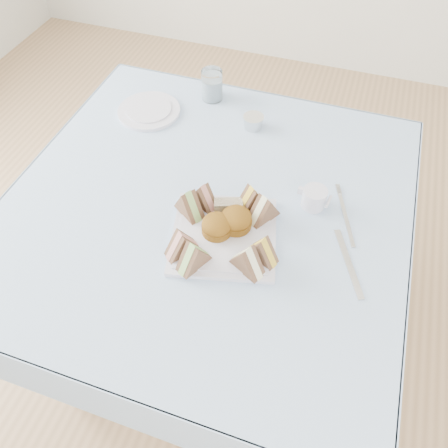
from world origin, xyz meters
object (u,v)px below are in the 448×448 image
(serving_plate, at_px, (224,236))
(water_glass, at_px, (212,85))
(creamer_jug, at_px, (314,198))
(table, at_px, (210,279))

(serving_plate, xyz_separation_m, water_glass, (-0.21, 0.52, 0.04))
(serving_plate, height_order, creamer_jug, creamer_jug)
(table, bearing_deg, creamer_jug, 16.06)
(serving_plate, relative_size, water_glass, 2.56)
(table, bearing_deg, water_glass, 107.60)
(creamer_jug, bearing_deg, table, -156.45)
(table, distance_m, creamer_jug, 0.49)
(table, relative_size, creamer_jug, 14.79)
(table, xyz_separation_m, water_glass, (-0.13, 0.43, 0.42))
(serving_plate, xyz_separation_m, creamer_jug, (0.18, 0.17, 0.02))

